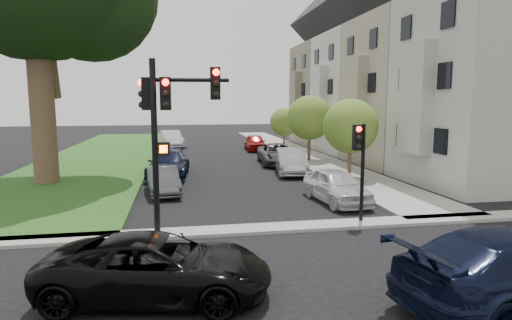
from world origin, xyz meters
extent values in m
plane|color=black|center=(0.00, 0.00, 0.00)|extent=(140.00, 140.00, 0.00)
cube|color=#1D4A14|center=(-9.00, 24.00, 0.06)|extent=(8.00, 44.00, 0.12)
cube|color=gray|center=(6.75, 24.00, 0.06)|extent=(3.50, 44.00, 0.12)
cube|color=gray|center=(0.00, 2.00, 0.06)|extent=(60.00, 1.00, 0.12)
cube|color=#9D9890|center=(12.50, 8.00, 5.00)|extent=(7.00, 7.40, 10.00)
cube|color=#9D9890|center=(8.65, 8.00, 4.50)|extent=(0.70, 2.20, 5.50)
cube|color=black|center=(8.95, 8.00, 5.50)|extent=(0.08, 3.60, 6.00)
cube|color=gray|center=(12.50, 15.50, 5.00)|extent=(7.00, 7.40, 10.00)
cube|color=gray|center=(8.65, 15.50, 4.50)|extent=(0.70, 2.20, 5.50)
cube|color=black|center=(8.95, 15.50, 5.50)|extent=(0.08, 3.60, 6.00)
cube|color=#B7A899|center=(12.50, 23.00, 5.00)|extent=(7.00, 7.40, 10.00)
cube|color=#26272B|center=(12.50, 23.00, 12.47)|extent=(7.00, 7.55, 7.00)
cube|color=#B7A899|center=(8.65, 23.00, 4.50)|extent=(0.70, 2.20, 5.50)
cube|color=black|center=(8.95, 23.00, 5.50)|extent=(0.08, 3.60, 6.00)
cube|color=gray|center=(12.50, 30.50, 5.00)|extent=(7.00, 7.40, 10.00)
cube|color=#26272B|center=(12.50, 30.50, 12.47)|extent=(7.00, 7.55, 7.00)
cube|color=gray|center=(8.65, 30.50, 4.50)|extent=(0.70, 2.20, 5.50)
cube|color=black|center=(8.95, 30.50, 5.50)|extent=(0.08, 3.60, 6.00)
cylinder|color=brown|center=(-9.93, 12.04, 4.45)|extent=(1.22, 1.22, 8.89)
cylinder|color=brown|center=(6.20, 10.27, 1.07)|extent=(0.21, 0.21, 2.14)
sphere|color=olive|center=(6.20, 10.27, 3.00)|extent=(3.00, 3.00, 3.00)
cylinder|color=brown|center=(6.20, 17.73, 1.14)|extent=(0.23, 0.23, 2.27)
sphere|color=olive|center=(6.20, 17.73, 3.18)|extent=(3.18, 3.18, 3.18)
cylinder|color=brown|center=(6.20, 25.16, 0.91)|extent=(0.18, 0.18, 1.81)
sphere|color=olive|center=(6.20, 25.16, 2.54)|extent=(2.54, 2.54, 2.54)
cylinder|color=black|center=(-3.80, 2.20, 2.83)|extent=(0.21, 0.21, 5.67)
cylinder|color=black|center=(-2.60, 2.20, 5.01)|extent=(2.40, 0.36, 0.13)
cube|color=black|center=(-3.42, 2.20, 4.58)|extent=(0.35, 0.31, 1.04)
cube|color=black|center=(-1.84, 2.20, 4.90)|extent=(0.35, 0.31, 1.04)
cube|color=black|center=(-4.02, 2.47, 4.58)|extent=(0.31, 0.35, 1.04)
sphere|color=#FF0C05|center=(-3.42, 2.04, 4.93)|extent=(0.22, 0.22, 0.22)
sphere|color=black|center=(-3.42, 2.04, 4.23)|extent=(0.22, 0.22, 0.22)
cube|color=black|center=(-3.53, 2.20, 2.83)|extent=(0.41, 0.31, 0.41)
cube|color=#FF5905|center=(-3.53, 2.05, 2.83)|extent=(0.24, 0.03, 0.24)
cylinder|color=black|center=(3.31, 2.20, 1.78)|extent=(0.14, 0.14, 3.56)
cube|color=black|center=(3.08, 2.20, 3.09)|extent=(0.30, 0.26, 0.89)
sphere|color=#FF0C05|center=(3.08, 2.06, 3.39)|extent=(0.19, 0.19, 0.19)
imported|color=black|center=(-3.57, -2.47, 0.70)|extent=(5.37, 3.19, 1.40)
imported|color=silver|center=(3.60, 5.44, 0.73)|extent=(2.07, 4.41, 1.46)
imported|color=#999BA0|center=(3.58, 12.97, 0.77)|extent=(2.33, 4.85, 1.53)
imported|color=#3F4247|center=(3.67, 16.91, 0.72)|extent=(2.73, 5.31, 1.43)
imported|color=maroon|center=(3.63, 25.52, 0.71)|extent=(1.87, 4.24, 1.42)
imported|color=#3F4247|center=(-3.81, 8.53, 0.63)|extent=(1.78, 3.98, 1.27)
imported|color=black|center=(-3.65, 12.96, 0.77)|extent=(2.60, 5.47, 1.54)
imported|color=#999BA0|center=(-3.81, 17.67, 0.68)|extent=(2.19, 4.19, 1.36)
imported|color=silver|center=(-3.79, 29.42, 0.80)|extent=(2.57, 5.10, 1.60)
camera|label=1|loc=(-3.03, -11.76, 4.33)|focal=30.00mm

